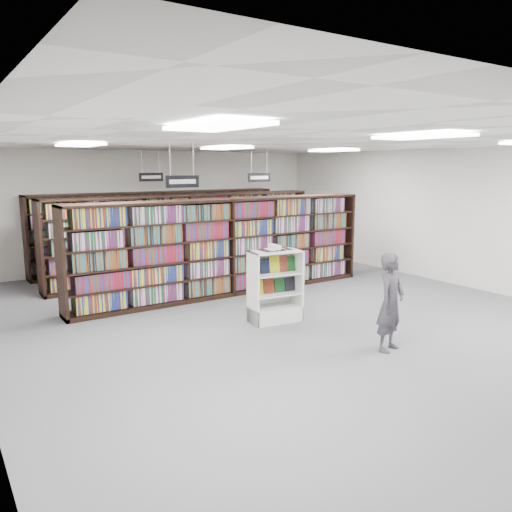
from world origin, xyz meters
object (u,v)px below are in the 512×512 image
endcap_display (274,297)px  shopper (391,302)px  open_book (275,248)px  bookshelf_row_near (227,247)px

endcap_display → shopper: size_ratio=0.87×
endcap_display → open_book: 0.89m
bookshelf_row_near → shopper: bookshelf_row_near is taller
open_book → endcap_display: bearing=-136.3°
endcap_display → shopper: shopper is taller
bookshelf_row_near → open_book: 2.16m
shopper → endcap_display: bearing=90.0°
endcap_display → open_book: bearing=51.4°
open_book → shopper: shopper is taller
bookshelf_row_near → endcap_display: (-0.28, -2.16, -0.60)m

